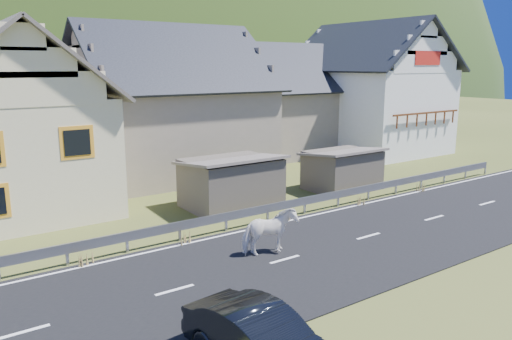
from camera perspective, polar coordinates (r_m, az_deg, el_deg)
ground at (r=19.38m, az=12.71°, el=-7.50°), size 160.00×160.00×0.00m
road at (r=19.38m, az=12.71°, el=-7.45°), size 60.00×7.00×0.04m
lane_markings at (r=19.37m, az=12.72°, el=-7.38°), size 60.00×6.60×0.01m
guardrail at (r=21.73m, az=5.60°, el=-3.59°), size 28.10×0.09×0.75m
shed_left at (r=22.65m, az=-2.88°, el=-1.50°), size 4.30×3.30×2.40m
shed_right at (r=26.26m, az=9.81°, el=-0.02°), size 3.80×2.90×2.20m
house_cream at (r=24.54m, az=-26.39°, el=6.02°), size 7.80×9.80×8.30m
house_stone_a at (r=30.04m, az=-10.06°, el=8.45°), size 10.80×9.80×8.90m
house_stone_b at (r=37.02m, az=2.91°, el=8.61°), size 9.80×8.80×8.10m
house_white at (r=38.85m, az=12.81°, el=9.71°), size 8.80×10.80×9.70m
horse at (r=16.96m, az=1.53°, el=-7.07°), size 1.10×1.97×1.58m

